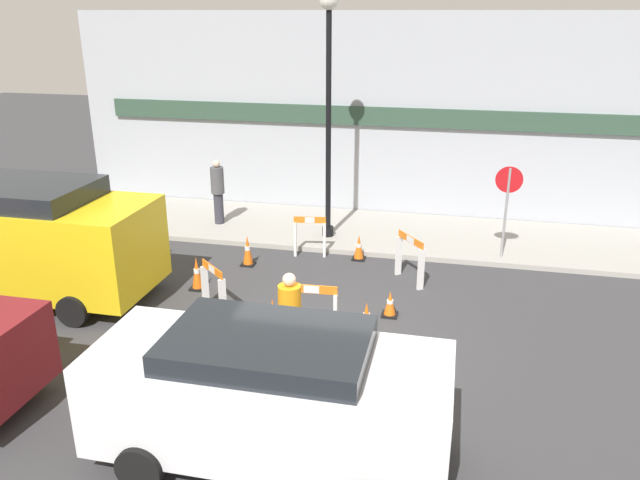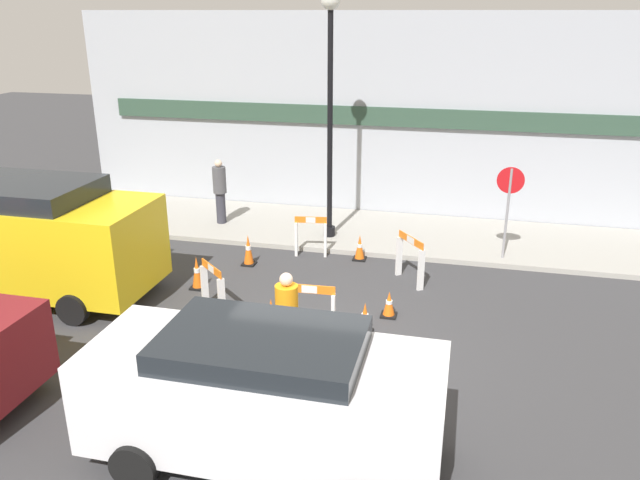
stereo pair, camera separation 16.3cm
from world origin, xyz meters
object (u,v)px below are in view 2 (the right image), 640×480
object	(u,v)px
work_van	(26,234)
person_pedestrian	(220,189)
person_worker	(287,320)
parked_car_1	(264,391)
stop_sign	(509,198)
streetlamp_post	(330,87)

from	to	relation	value
work_van	person_pedestrian	bearing A→B (deg)	65.70
person_worker	parked_car_1	world-z (taller)	parked_car_1
stop_sign	person_pedestrian	bearing A→B (deg)	-4.74
streetlamp_post	parked_car_1	bearing A→B (deg)	-83.08
person_worker	work_van	bearing A→B (deg)	68.38
person_pedestrian	work_van	size ratio (longest dim) A/B	0.34
person_pedestrian	parked_car_1	size ratio (longest dim) A/B	0.39
parked_car_1	work_van	xyz separation A→B (m)	(-6.22, 3.73, 0.27)
parked_car_1	work_van	distance (m)	7.26
person_pedestrian	parked_car_1	distance (m)	9.46
stop_sign	person_worker	bearing A→B (deg)	60.01
person_worker	parked_car_1	bearing A→B (deg)	-177.49
parked_car_1	work_van	world-z (taller)	work_van
stop_sign	person_worker	xyz separation A→B (m)	(-3.52, -5.62, -0.63)
person_pedestrian	parked_car_1	world-z (taller)	person_pedestrian
streetlamp_post	person_worker	size ratio (longest dim) A/B	3.35
streetlamp_post	person_pedestrian	size ratio (longest dim) A/B	3.36
person_pedestrian	work_van	distance (m)	5.28
streetlamp_post	work_van	bearing A→B (deg)	-139.39
streetlamp_post	person_pedestrian	bearing A→B (deg)	173.78
stop_sign	parked_car_1	bearing A→B (deg)	69.28
streetlamp_post	stop_sign	xyz separation A→B (m)	(4.22, -0.54, -2.26)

